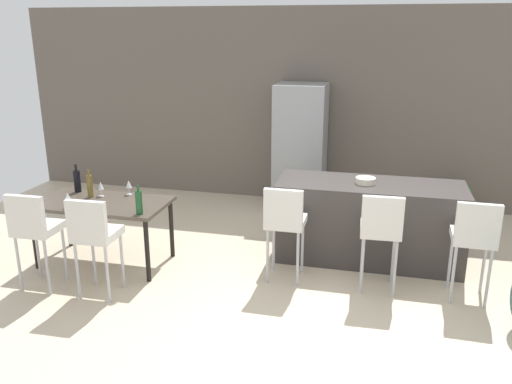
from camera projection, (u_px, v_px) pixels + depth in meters
ground_plane at (303, 286)px, 5.50m from camera, size 10.00×10.00×0.00m
back_wall at (336, 108)px, 7.80m from camera, size 10.00×0.12×2.90m
kitchen_island at (368, 222)px, 6.04m from camera, size 2.09×0.79×0.92m
bar_chair_left at (285, 219)px, 5.43m from camera, size 0.40×0.40×1.05m
bar_chair_middle at (381, 227)px, 5.21m from camera, size 0.42×0.42×1.05m
bar_chair_right at (474, 235)px, 5.02m from camera, size 0.41×0.41×1.05m
dining_table at (102, 207)px, 5.88m from camera, size 1.48×0.78×0.74m
dining_chair_near at (34, 226)px, 5.25m from camera, size 0.41×0.41×1.05m
dining_chair_far at (94, 232)px, 5.10m from camera, size 0.41×0.41×1.05m
wine_bottle_left at (90, 186)px, 5.97m from camera, size 0.06×0.06×0.33m
wine_bottle_far at (77, 181)px, 6.16m from camera, size 0.08×0.08×0.33m
wine_bottle_near at (139, 202)px, 5.42m from camera, size 0.07×0.07×0.31m
wine_glass_middle at (68, 197)px, 5.61m from camera, size 0.07×0.07×0.17m
wine_glass_right at (129, 184)px, 6.06m from camera, size 0.07×0.07×0.17m
wine_glass_end at (101, 186)px, 6.00m from camera, size 0.07×0.07×0.17m
refrigerator at (300, 148)px, 7.66m from camera, size 0.72×0.68×1.84m
fruit_bowl at (366, 181)px, 5.88m from camera, size 0.22×0.22×0.07m
potted_plant at (458, 198)px, 7.32m from camera, size 0.36×0.36×0.56m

